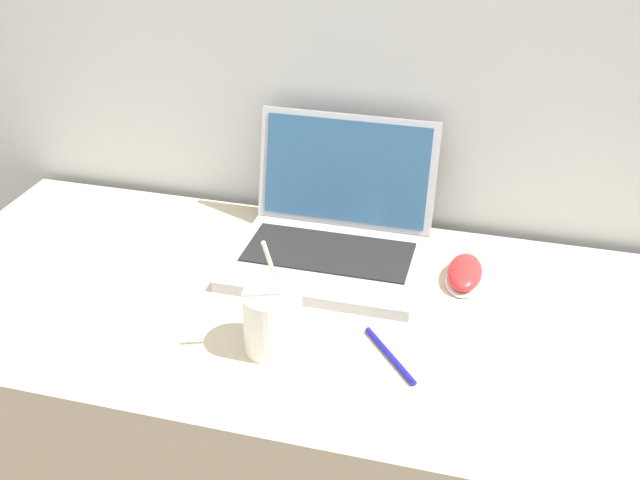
{
  "coord_description": "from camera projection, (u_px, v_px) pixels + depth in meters",
  "views": [
    {
      "loc": [
        0.26,
        -0.64,
        1.42
      ],
      "look_at": [
        -0.01,
        0.37,
        0.8
      ],
      "focal_mm": 42.0,
      "sensor_mm": 36.0,
      "label": 1
    }
  ],
  "objects": [
    {
      "name": "drink_cup",
      "position": [
        273.0,
        320.0,
        1.07
      ],
      "size": [
        0.09,
        0.09,
        0.2
      ],
      "color": "white",
      "rests_on": "desk"
    },
    {
      "name": "laptop",
      "position": [
        333.0,
        231.0,
        1.3
      ],
      "size": [
        0.32,
        0.3,
        0.22
      ],
      "color": "#ADADB2",
      "rests_on": "desk"
    },
    {
      "name": "desk",
      "position": [
        314.0,
        465.0,
        1.38
      ],
      "size": [
        1.35,
        0.59,
        0.72
      ],
      "color": "beige",
      "rests_on": "ground_plane"
    },
    {
      "name": "computer_mouse",
      "position": [
        465.0,
        273.0,
        1.25
      ],
      "size": [
        0.06,
        0.12,
        0.03
      ],
      "color": "white",
      "rests_on": "desk"
    },
    {
      "name": "pen",
      "position": [
        390.0,
        355.0,
        1.08
      ],
      "size": [
        0.09,
        0.11,
        0.01
      ],
      "color": "#191999",
      "rests_on": "desk"
    }
  ]
}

